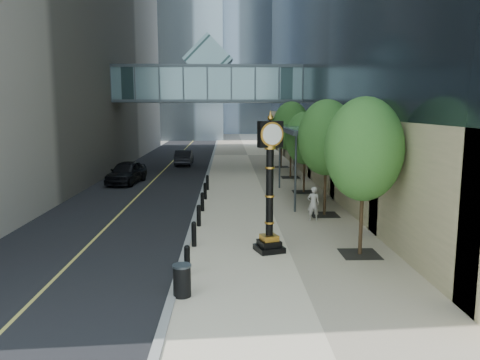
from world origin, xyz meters
name	(u,v)px	position (x,y,z in m)	size (l,w,h in m)	color
ground	(272,287)	(0.00, 0.00, 0.00)	(320.00, 320.00, 0.00)	gray
road	(178,156)	(-7.00, 40.00, 0.01)	(8.00, 180.00, 0.02)	black
sidewalk	(248,155)	(1.00, 40.00, 0.03)	(8.00, 180.00, 0.06)	beige
curb	(213,155)	(-3.00, 40.00, 0.04)	(0.25, 180.00, 0.07)	gray
distant_tower_c	(210,8)	(-6.00, 120.00, 32.50)	(22.00, 22.00, 65.00)	#ACC5D9
skywalk	(208,82)	(-3.00, 28.00, 7.71)	(17.00, 4.20, 5.80)	slate
entrance_canopy	(309,130)	(3.48, 14.00, 4.19)	(3.00, 8.00, 4.38)	#383F44
bollard_row	(201,209)	(-2.70, 9.00, 0.51)	(0.20, 16.20, 0.90)	black
street_trees	(308,135)	(3.60, 14.73, 3.86)	(2.88, 28.61, 5.92)	black
street_clock	(270,194)	(0.22, 3.47, 2.31)	(1.23, 1.23, 5.19)	black
trash_bin	(182,281)	(-2.70, -0.77, 0.51)	(0.52, 0.52, 0.90)	black
pedestrian	(313,204)	(2.81, 8.36, 0.90)	(0.61, 0.40, 1.68)	#B4ACA5
car_near	(127,172)	(-8.73, 20.21, 0.84)	(1.93, 4.79, 1.63)	black
car_far	(184,157)	(-5.53, 31.29, 0.75)	(1.54, 4.42, 1.45)	black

